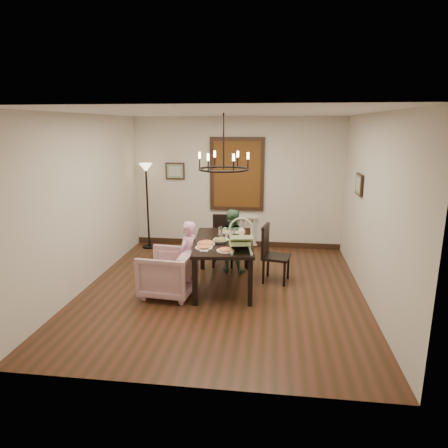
% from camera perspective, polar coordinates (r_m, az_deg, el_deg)
% --- Properties ---
extents(room_shell, '(4.51, 5.00, 2.81)m').
position_cam_1_polar(room_shell, '(6.54, 0.11, 3.19)').
color(room_shell, '#4B2719').
rests_on(room_shell, ground).
extents(dining_table, '(1.11, 1.76, 0.78)m').
position_cam_1_polar(dining_table, '(6.56, -0.05, -3.10)').
color(dining_table, black).
rests_on(dining_table, room_shell).
extents(chair_far, '(0.45, 0.45, 0.96)m').
position_cam_1_polar(chair_far, '(7.59, -0.12, -2.41)').
color(chair_far, black).
rests_on(chair_far, room_shell).
extents(chair_right, '(0.52, 0.52, 0.99)m').
position_cam_1_polar(chair_right, '(6.85, 7.50, -4.22)').
color(chair_right, black).
rests_on(chair_right, room_shell).
extents(armchair, '(0.87, 0.85, 0.73)m').
position_cam_1_polar(armchair, '(6.36, -8.02, -6.95)').
color(armchair, '#D4A2B1').
rests_on(armchair, room_shell).
extents(elderly_woman, '(0.32, 0.40, 0.97)m').
position_cam_1_polar(elderly_woman, '(6.42, -5.18, -5.56)').
color(elderly_woman, '#E3A0C9').
rests_on(elderly_woman, room_shell).
extents(seated_man, '(0.53, 0.45, 0.96)m').
position_cam_1_polar(seated_man, '(7.29, 1.08, -3.11)').
color(seated_man, '#4B7F57').
rests_on(seated_man, room_shell).
extents(baby_bouncer, '(0.47, 0.58, 0.35)m').
position_cam_1_polar(baby_bouncer, '(5.97, 2.39, -2.25)').
color(baby_bouncer, '#BDE09A').
rests_on(baby_bouncer, dining_table).
extents(salad_bowl, '(0.28, 0.28, 0.07)m').
position_cam_1_polar(salad_bowl, '(6.41, -0.49, -2.39)').
color(salad_bowl, white).
rests_on(salad_bowl, dining_table).
extents(pizza_platter, '(0.28, 0.28, 0.04)m').
position_cam_1_polar(pizza_platter, '(6.33, -2.57, -2.77)').
color(pizza_platter, tan).
rests_on(pizza_platter, dining_table).
extents(drinking_glass, '(0.06, 0.06, 0.12)m').
position_cam_1_polar(drinking_glass, '(6.49, -0.29, -1.92)').
color(drinking_glass, silver).
rests_on(drinking_glass, dining_table).
extents(window_blinds, '(1.00, 0.03, 1.40)m').
position_cam_1_polar(window_blinds, '(8.56, 1.86, 7.11)').
color(window_blinds, brown).
rests_on(window_blinds, room_shell).
extents(radiator, '(0.92, 0.12, 0.62)m').
position_cam_1_polar(radiator, '(8.82, 1.80, -0.97)').
color(radiator, silver).
rests_on(radiator, room_shell).
extents(picture_back, '(0.42, 0.03, 0.36)m').
position_cam_1_polar(picture_back, '(8.79, -7.00, 7.52)').
color(picture_back, black).
rests_on(picture_back, room_shell).
extents(picture_right, '(0.03, 0.42, 0.36)m').
position_cam_1_polar(picture_right, '(7.11, 18.71, 5.38)').
color(picture_right, black).
rests_on(picture_right, room_shell).
extents(floor_lamp, '(0.30, 0.30, 1.80)m').
position_cam_1_polar(floor_lamp, '(8.76, -10.86, 2.38)').
color(floor_lamp, black).
rests_on(floor_lamp, room_shell).
extents(chandelier, '(0.80, 0.80, 0.04)m').
position_cam_1_polar(chandelier, '(6.31, -0.05, 7.85)').
color(chandelier, black).
rests_on(chandelier, room_shell).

